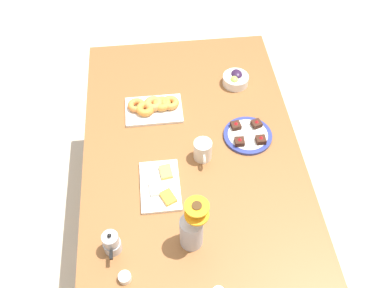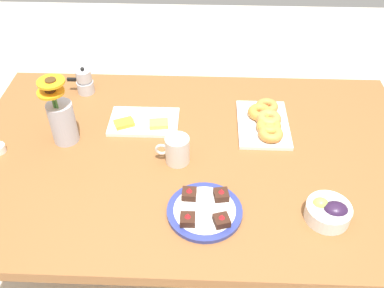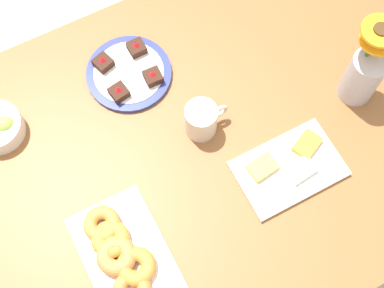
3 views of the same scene
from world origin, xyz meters
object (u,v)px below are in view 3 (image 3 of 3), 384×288
object	(u,v)px
cheese_platter	(289,167)
flower_vase	(364,73)
croissant_platter	(121,254)
dessert_plate	(129,73)
coffee_mug	(201,120)
dining_table	(192,161)

from	to	relation	value
cheese_platter	flower_vase	world-z (taller)	flower_vase
croissant_platter	flower_vase	bearing A→B (deg)	8.60
croissant_platter	dessert_plate	size ratio (longest dim) A/B	1.23
cheese_platter	dessert_plate	distance (m)	0.49
flower_vase	cheese_platter	bearing A→B (deg)	-158.49
coffee_mug	flower_vase	world-z (taller)	flower_vase
coffee_mug	croissant_platter	distance (m)	0.38
dining_table	coffee_mug	xyz separation A→B (m)	(0.05, 0.04, 0.14)
cheese_platter	croissant_platter	size ratio (longest dim) A/B	0.92
cheese_platter	croissant_platter	distance (m)	0.46
dessert_plate	flower_vase	bearing A→B (deg)	-32.42
dessert_plate	flower_vase	world-z (taller)	flower_vase
dessert_plate	croissant_platter	bearing A→B (deg)	-117.12
dining_table	coffee_mug	distance (m)	0.15
dining_table	coffee_mug	bearing A→B (deg)	41.23
flower_vase	dessert_plate	bearing A→B (deg)	147.58
croissant_platter	dessert_plate	distance (m)	0.49
coffee_mug	dining_table	bearing A→B (deg)	-138.77
flower_vase	dining_table	bearing A→B (deg)	173.64
coffee_mug	dessert_plate	bearing A→B (deg)	113.28
dessert_plate	coffee_mug	bearing A→B (deg)	-66.72
cheese_platter	dessert_plate	size ratio (longest dim) A/B	1.13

